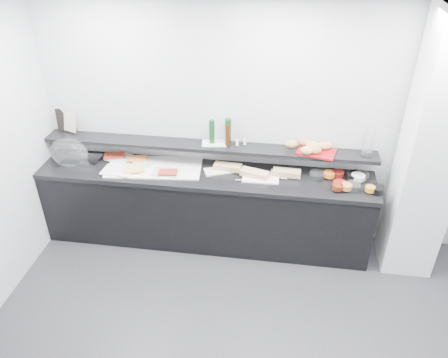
# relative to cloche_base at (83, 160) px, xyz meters

# --- Properties ---
(back_wall) EXTENTS (5.00, 0.02, 2.70)m
(back_wall) POSITION_rel_cloche_base_xyz_m (2.09, 0.26, 0.43)
(back_wall) COLOR silver
(back_wall) RESTS_ON ground
(ceiling) EXTENTS (5.00, 5.00, 0.00)m
(ceiling) POSITION_rel_cloche_base_xyz_m (2.09, -1.74, 1.78)
(ceiling) COLOR white
(ceiling) RESTS_ON back_wall
(column) EXTENTS (0.50, 0.50, 2.70)m
(column) POSITION_rel_cloche_base_xyz_m (3.59, -0.09, 0.43)
(column) COLOR white
(column) RESTS_ON ground
(buffet_cabinet) EXTENTS (3.60, 0.60, 0.85)m
(buffet_cabinet) POSITION_rel_cloche_base_xyz_m (1.39, -0.04, -0.50)
(buffet_cabinet) COLOR black
(buffet_cabinet) RESTS_ON ground
(counter_top) EXTENTS (3.62, 0.62, 0.05)m
(counter_top) POSITION_rel_cloche_base_xyz_m (1.39, -0.04, -0.05)
(counter_top) COLOR black
(counter_top) RESTS_ON buffet_cabinet
(wall_shelf) EXTENTS (3.60, 0.25, 0.04)m
(wall_shelf) POSITION_rel_cloche_base_xyz_m (1.39, 0.14, 0.21)
(wall_shelf) COLOR black
(wall_shelf) RESTS_ON back_wall
(cloche_base) EXTENTS (0.40, 0.28, 0.04)m
(cloche_base) POSITION_rel_cloche_base_xyz_m (0.00, 0.00, 0.00)
(cloche_base) COLOR #AAACB0
(cloche_base) RESTS_ON counter_top
(cloche_dome) EXTENTS (0.45, 0.32, 0.34)m
(cloche_dome) POSITION_rel_cloche_base_xyz_m (-0.12, -0.03, 0.11)
(cloche_dome) COLOR white
(cloche_dome) RESTS_ON cloche_base
(linen_runner) EXTENTS (1.06, 0.58, 0.01)m
(linen_runner) POSITION_rel_cloche_base_xyz_m (0.83, -0.01, -0.01)
(linen_runner) COLOR white
(linen_runner) RESTS_ON counter_top
(platter_meat_a) EXTENTS (0.38, 0.31, 0.01)m
(platter_meat_a) POSITION_rel_cloche_base_xyz_m (0.43, 0.10, 0.00)
(platter_meat_a) COLOR white
(platter_meat_a) RESTS_ON linen_runner
(food_meat_a) EXTENTS (0.26, 0.20, 0.02)m
(food_meat_a) POSITION_rel_cloche_base_xyz_m (0.33, 0.12, 0.02)
(food_meat_a) COLOR maroon
(food_meat_a) RESTS_ON platter_meat_a
(platter_salmon) EXTENTS (0.32, 0.25, 0.01)m
(platter_salmon) POSITION_rel_cloche_base_xyz_m (0.66, 0.06, 0.00)
(platter_salmon) COLOR silver
(platter_salmon) RESTS_ON linen_runner
(food_salmon) EXTENTS (0.22, 0.16, 0.02)m
(food_salmon) POSITION_rel_cloche_base_xyz_m (0.61, 0.09, 0.02)
(food_salmon) COLOR orange
(food_salmon) RESTS_ON platter_salmon
(platter_cheese) EXTENTS (0.34, 0.24, 0.01)m
(platter_cheese) POSITION_rel_cloche_base_xyz_m (0.47, -0.16, 0.00)
(platter_cheese) COLOR white
(platter_cheese) RESTS_ON linen_runner
(food_cheese) EXTENTS (0.23, 0.19, 0.02)m
(food_cheese) POSITION_rel_cloche_base_xyz_m (0.64, -0.14, 0.02)
(food_cheese) COLOR #E9BA5A
(food_cheese) RESTS_ON platter_cheese
(platter_meat_b) EXTENTS (0.28, 0.19, 0.01)m
(platter_meat_b) POSITION_rel_cloche_base_xyz_m (0.99, -0.12, 0.00)
(platter_meat_b) COLOR silver
(platter_meat_b) RESTS_ON linen_runner
(food_meat_b) EXTENTS (0.21, 0.14, 0.02)m
(food_meat_b) POSITION_rel_cloche_base_xyz_m (1.02, -0.15, 0.02)
(food_meat_b) COLOR maroon
(food_meat_b) RESTS_ON platter_meat_b
(sandwich_plate_left) EXTENTS (0.40, 0.28, 0.01)m
(sandwich_plate_left) POSITION_rel_cloche_base_xyz_m (1.56, 0.03, -0.01)
(sandwich_plate_left) COLOR white
(sandwich_plate_left) RESTS_ON counter_top
(sandwich_food_left) EXTENTS (0.30, 0.14, 0.06)m
(sandwich_food_left) POSITION_rel_cloche_base_xyz_m (1.63, 0.05, 0.02)
(sandwich_food_left) COLOR tan
(sandwich_food_left) RESTS_ON sandwich_plate_left
(tongs_left) EXTENTS (0.16, 0.02, 0.01)m
(tongs_left) POSITION_rel_cloche_base_xyz_m (1.60, 0.03, -0.00)
(tongs_left) COLOR #B9BBC1
(tongs_left) RESTS_ON sandwich_plate_left
(sandwich_plate_mid) EXTENTS (0.38, 0.17, 0.01)m
(sandwich_plate_mid) POSITION_rel_cloche_base_xyz_m (1.99, -0.09, -0.01)
(sandwich_plate_mid) COLOR white
(sandwich_plate_mid) RESTS_ON counter_top
(sandwich_food_mid) EXTENTS (0.32, 0.19, 0.06)m
(sandwich_food_mid) POSITION_rel_cloche_base_xyz_m (1.93, -0.05, 0.02)
(sandwich_food_mid) COLOR tan
(sandwich_food_mid) RESTS_ON sandwich_plate_mid
(tongs_mid) EXTENTS (0.16, 0.04, 0.01)m
(tongs_mid) POSITION_rel_cloche_base_xyz_m (1.82, -0.15, -0.00)
(tongs_mid) COLOR silver
(tongs_mid) RESTS_ON sandwich_plate_mid
(sandwich_plate_right) EXTENTS (0.32, 0.15, 0.01)m
(sandwich_plate_right) POSITION_rel_cloche_base_xyz_m (2.25, 0.05, -0.01)
(sandwich_plate_right) COLOR white
(sandwich_plate_right) RESTS_ON counter_top
(sandwich_food_right) EXTENTS (0.29, 0.12, 0.06)m
(sandwich_food_right) POSITION_rel_cloche_base_xyz_m (2.26, 0.02, 0.02)
(sandwich_food_right) COLOR tan
(sandwich_food_right) RESTS_ON sandwich_plate_right
(tongs_right) EXTENTS (0.16, 0.03, 0.01)m
(tongs_right) POSITION_rel_cloche_base_xyz_m (2.18, -0.05, -0.00)
(tongs_right) COLOR silver
(tongs_right) RESTS_ON sandwich_plate_right
(bowl_glass_fruit) EXTENTS (0.18, 0.18, 0.07)m
(bowl_glass_fruit) POSITION_rel_cloche_base_xyz_m (2.58, 0.02, 0.02)
(bowl_glass_fruit) COLOR white
(bowl_glass_fruit) RESTS_ON counter_top
(fill_glass_fruit) EXTENTS (0.14, 0.14, 0.05)m
(fill_glass_fruit) POSITION_rel_cloche_base_xyz_m (2.70, 0.05, 0.03)
(fill_glass_fruit) COLOR orange
(fill_glass_fruit) RESTS_ON bowl_glass_fruit
(bowl_black_jam) EXTENTS (0.17, 0.17, 0.07)m
(bowl_black_jam) POSITION_rel_cloche_base_xyz_m (2.95, 0.06, 0.02)
(bowl_black_jam) COLOR black
(bowl_black_jam) RESTS_ON counter_top
(fill_black_jam) EXTENTS (0.15, 0.15, 0.05)m
(fill_black_jam) POSITION_rel_cloche_base_xyz_m (2.80, 0.08, 0.03)
(fill_black_jam) COLOR #5F120D
(fill_black_jam) RESTS_ON bowl_black_jam
(bowl_glass_cream) EXTENTS (0.22, 0.22, 0.07)m
(bowl_glass_cream) POSITION_rel_cloche_base_xyz_m (3.01, 0.07, 0.02)
(bowl_glass_cream) COLOR white
(bowl_glass_cream) RESTS_ON counter_top
(fill_glass_cream) EXTENTS (0.19, 0.19, 0.05)m
(fill_glass_cream) POSITION_rel_cloche_base_xyz_m (2.99, 0.03, 0.03)
(fill_glass_cream) COLOR silver
(fill_glass_cream) RESTS_ON bowl_glass_cream
(bowl_red_jam) EXTENTS (0.13, 0.13, 0.07)m
(bowl_red_jam) POSITION_rel_cloche_base_xyz_m (2.79, -0.13, 0.02)
(bowl_red_jam) COLOR maroon
(bowl_red_jam) RESTS_ON counter_top
(fill_red_jam) EXTENTS (0.13, 0.13, 0.05)m
(fill_red_jam) POSITION_rel_cloche_base_xyz_m (2.77, -0.19, 0.03)
(fill_red_jam) COLOR #56200C
(fill_red_jam) RESTS_ON bowl_red_jam
(bowl_glass_salmon) EXTENTS (0.18, 0.18, 0.07)m
(bowl_glass_salmon) POSITION_rel_cloche_base_xyz_m (2.92, -0.14, 0.02)
(bowl_glass_salmon) COLOR white
(bowl_glass_salmon) RESTS_ON counter_top
(fill_glass_salmon) EXTENTS (0.14, 0.14, 0.05)m
(fill_glass_salmon) POSITION_rel_cloche_base_xyz_m (2.85, -0.17, 0.03)
(fill_glass_salmon) COLOR #CA7131
(fill_glass_salmon) RESTS_ON bowl_glass_salmon
(bowl_black_fruit) EXTENTS (0.14, 0.14, 0.07)m
(bowl_black_fruit) POSITION_rel_cloche_base_xyz_m (3.16, -0.16, 0.02)
(bowl_black_fruit) COLOR black
(bowl_black_fruit) RESTS_ON counter_top
(fill_black_fruit) EXTENTS (0.11, 0.11, 0.05)m
(fill_black_fruit) POSITION_rel_cloche_base_xyz_m (3.09, -0.18, 0.03)
(fill_black_fruit) COLOR orange
(fill_black_fruit) RESTS_ON bowl_black_fruit
(framed_print) EXTENTS (0.25, 0.15, 0.26)m
(framed_print) POSITION_rel_cloche_base_xyz_m (-0.23, 0.27, 0.36)
(framed_print) COLOR black
(framed_print) RESTS_ON wall_shelf
(print_art) EXTENTS (0.18, 0.11, 0.22)m
(print_art) POSITION_rel_cloche_base_xyz_m (-0.17, 0.20, 0.36)
(print_art) COLOR beige
(print_art) RESTS_ON framed_print
(condiment_tray) EXTENTS (0.28, 0.19, 0.01)m
(condiment_tray) POSITION_rel_cloche_base_xyz_m (1.46, 0.17, 0.24)
(condiment_tray) COLOR white
(condiment_tray) RESTS_ON wall_shelf
(bottle_green_a) EXTENTS (0.06, 0.06, 0.26)m
(bottle_green_a) POSITION_rel_cloche_base_xyz_m (1.44, 0.17, 0.37)
(bottle_green_a) COLOR #103B18
(bottle_green_a) RESTS_ON condiment_tray
(bottle_brown) EXTENTS (0.05, 0.05, 0.24)m
(bottle_brown) POSITION_rel_cloche_base_xyz_m (1.61, 0.13, 0.36)
(bottle_brown) COLOR #351B09
(bottle_brown) RESTS_ON condiment_tray
(bottle_green_b) EXTENTS (0.08, 0.08, 0.28)m
(bottle_green_b) POSITION_rel_cloche_base_xyz_m (1.61, 0.18, 0.38)
(bottle_green_b) COLOR #0E3612
(bottle_green_b) RESTS_ON condiment_tray
(bottle_hot) EXTENTS (0.05, 0.05, 0.18)m
(bottle_hot) POSITION_rel_cloche_base_xyz_m (1.61, 0.14, 0.33)
(bottle_hot) COLOR red
(bottle_hot) RESTS_ON condiment_tray
(shaker_salt) EXTENTS (0.03, 0.03, 0.07)m
(shaker_salt) POSITION_rel_cloche_base_xyz_m (1.79, 0.17, 0.28)
(shaker_salt) COLOR white
(shaker_salt) RESTS_ON condiment_tray
(shaker_pepper) EXTENTS (0.05, 0.05, 0.07)m
(shaker_pepper) POSITION_rel_cloche_base_xyz_m (1.72, 0.14, 0.28)
(shaker_pepper) COLOR white
(shaker_pepper) RESTS_ON condiment_tray
(bread_tray) EXTENTS (0.44, 0.35, 0.02)m
(bread_tray) POSITION_rel_cloche_base_xyz_m (2.55, 0.13, 0.24)
(bread_tray) COLOR maroon
(bread_tray) RESTS_ON wall_shelf
(bread_roll_nw) EXTENTS (0.14, 0.10, 0.08)m
(bread_roll_nw) POSITION_rel_cloche_base_xyz_m (2.28, 0.17, 0.29)
(bread_roll_nw) COLOR #CC854D
(bread_roll_nw) RESTS_ON bread_tray
(bread_roll_n) EXTENTS (0.14, 0.10, 0.08)m
(bread_roll_n) POSITION_rel_cloche_base_xyz_m (2.42, 0.22, 0.29)
(bread_roll_n) COLOR #AE7042
(bread_roll_n) RESTS_ON bread_tray
(bread_roll_ne) EXTENTS (0.18, 0.15, 0.08)m
(bread_roll_ne) POSITION_rel_cloche_base_xyz_m (2.63, 0.18, 0.29)
(bread_roll_ne) COLOR tan
(bread_roll_ne) RESTS_ON bread_tray
(bread_roll_sw) EXTENTS (0.14, 0.11, 0.08)m
(bread_roll_sw) POSITION_rel_cloche_base_xyz_m (2.44, 0.04, 0.29)
(bread_roll_sw) COLOR #D7A352
(bread_roll_sw) RESTS_ON bread_tray
(bread_roll_s) EXTENTS (0.12, 0.08, 0.08)m
(bread_roll_s) POSITION_rel_cloche_base_xyz_m (2.53, 0.06, 0.29)
(bread_roll_s) COLOR #C07649
(bread_roll_s) RESTS_ON bread_tray
(bread_roll_midw) EXTENTS (0.17, 0.14, 0.08)m
(bread_roll_midw) POSITION_rel_cloche_base_xyz_m (2.51, 0.17, 0.29)
(bread_roll_midw) COLOR tan
(bread_roll_midw) RESTS_ON bread_tray
(bread_roll_mide) EXTENTS (0.14, 0.12, 0.08)m
(bread_roll_mide) POSITION_rel_cloche_base_xyz_m (2.49, 0.13, 0.29)
(bread_roll_mide) COLOR tan
(bread_roll_mide) RESTS_ON bread_tray
(carafe) EXTENTS (0.14, 0.14, 0.30)m
(carafe) POSITION_rel_cloche_base_xyz_m (3.05, 0.12, 0.38)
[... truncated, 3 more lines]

